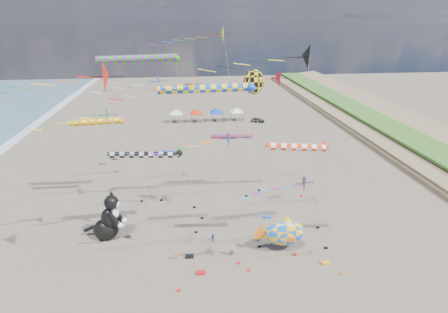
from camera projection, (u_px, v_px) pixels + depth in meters
ground at (237, 307)px, 31.55m from camera, size 260.00×260.00×0.00m
delta_kite_0 at (179, 90)px, 29.51m from camera, size 11.55×2.08×19.97m
delta_kite_1 at (295, 58)px, 35.11m from camera, size 14.01×2.75×22.17m
delta_kite_2 at (134, 158)px, 46.88m from camera, size 7.72×1.75×7.90m
delta_kite_3 at (157, 85)px, 38.32m from camera, size 10.68×2.04×18.78m
delta_kite_4 at (217, 36)px, 42.14m from camera, size 11.35×2.14×23.58m
delta_kite_5 at (273, 81)px, 43.95m from camera, size 12.51×2.49×18.32m
delta_kite_6 at (113, 79)px, 25.46m from camera, size 12.70×2.72×21.76m
delta_kite_7 at (210, 143)px, 30.32m from camera, size 8.95×1.67×15.41m
delta_kite_8 at (111, 121)px, 31.90m from camera, size 11.32×2.05×16.86m
delta_kite_9 at (312, 184)px, 31.10m from camera, size 8.81×1.87×11.80m
windsock_0 at (141, 59)px, 39.86m from camera, size 10.62×0.94×20.38m
windsock_1 at (300, 147)px, 34.40m from camera, size 7.68×0.78×12.86m
windsock_2 at (148, 155)px, 37.91m from camera, size 9.29×0.76×10.85m
windsock_3 at (233, 136)px, 48.79m from camera, size 7.36×0.65×9.21m
windsock_4 at (210, 89)px, 32.34m from camera, size 10.37×0.83×18.62m
windsock_5 at (99, 122)px, 44.55m from camera, size 8.28×0.84×12.33m
angelfish_kite at (252, 83)px, 37.22m from camera, size 3.74×3.02×19.22m
cat_inflatable at (107, 215)px, 40.46m from camera, size 4.80×3.13×5.97m
fish_inflatable at (284, 233)px, 38.31m from camera, size 6.03×2.14×4.63m
person_adult at (232, 250)px, 38.03m from camera, size 0.68×0.61×1.57m
child_green at (258, 238)px, 40.42m from camera, size 0.69×0.62×1.17m
child_blue at (213, 238)px, 40.50m from camera, size 0.69×0.46×1.09m
kite_bag_0 at (201, 273)px, 35.54m from camera, size 0.90×0.44×0.30m
kite_bag_1 at (325, 263)px, 36.97m from camera, size 0.90×0.44×0.30m
kite_bag_2 at (267, 217)px, 45.43m from camera, size 0.90×0.44×0.30m
kite_bag_3 at (189, 256)px, 37.95m from camera, size 0.90×0.44×0.30m
tent_row at (207, 109)px, 85.81m from camera, size 19.20×4.20×3.80m
parked_car at (258, 120)px, 86.27m from camera, size 3.63×2.37×1.15m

